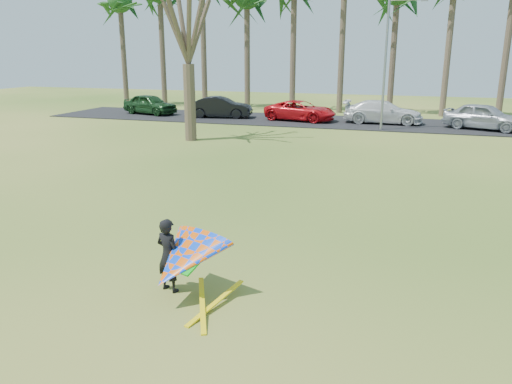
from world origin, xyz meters
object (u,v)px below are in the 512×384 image
(kite_flyer, at_px, (182,259))
(streetlight, at_px, (388,58))
(bare_tree_left, at_px, (187,11))
(car_3, at_px, (383,112))
(car_1, at_px, (220,107))
(car_2, at_px, (300,111))
(car_4, at_px, (484,116))
(car_0, at_px, (150,104))

(kite_flyer, bearing_deg, streetlight, 84.48)
(bare_tree_left, bearing_deg, car_3, 45.49)
(bare_tree_left, xyz_separation_m, kite_flyer, (7.81, -17.30, -6.07))
(car_1, distance_m, car_3, 11.88)
(car_2, height_order, car_4, car_4)
(streetlight, relative_size, car_1, 1.70)
(bare_tree_left, height_order, car_3, bare_tree_left)
(bare_tree_left, xyz_separation_m, car_1, (-1.99, 9.61, -6.08))
(car_1, height_order, car_4, car_4)
(streetlight, distance_m, car_0, 18.86)
(car_3, height_order, kite_flyer, kite_flyer)
(streetlight, distance_m, car_1, 12.94)
(car_2, distance_m, car_3, 5.76)
(car_0, relative_size, car_4, 0.94)
(car_0, height_order, kite_flyer, kite_flyer)
(car_0, xyz_separation_m, car_3, (18.01, 0.13, -0.01))
(car_1, relative_size, kite_flyer, 1.97)
(car_0, xyz_separation_m, car_1, (6.14, -0.32, -0.01))
(bare_tree_left, bearing_deg, streetlight, 34.57)
(car_3, xyz_separation_m, kite_flyer, (-2.07, -27.36, 0.01))
(bare_tree_left, bearing_deg, kite_flyer, -65.70)
(bare_tree_left, distance_m, car_3, 15.36)
(bare_tree_left, height_order, car_1, bare_tree_left)
(car_0, bearing_deg, car_1, -77.93)
(car_0, height_order, car_3, car_0)
(car_2, bearing_deg, bare_tree_left, 167.11)
(car_1, relative_size, car_3, 0.88)
(car_0, xyz_separation_m, car_4, (24.32, -0.90, 0.05))
(bare_tree_left, xyz_separation_m, car_3, (9.89, 10.05, -6.08))
(car_3, bearing_deg, kite_flyer, 175.66)
(car_0, distance_m, car_3, 18.01)
(car_2, xyz_separation_m, kite_flyer, (3.68, -27.03, 0.07))
(car_2, bearing_deg, streetlight, -104.26)
(kite_flyer, bearing_deg, car_0, 120.34)
(kite_flyer, bearing_deg, car_4, 72.34)
(streetlight, bearing_deg, bare_tree_left, -145.43)
(car_1, bearing_deg, streetlight, -111.69)
(car_0, relative_size, kite_flyer, 1.92)
(bare_tree_left, relative_size, car_1, 2.06)
(car_0, height_order, car_4, car_4)
(car_2, xyz_separation_m, car_4, (12.06, -0.70, 0.12))
(car_1, xyz_separation_m, car_3, (11.87, 0.45, 0.00))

